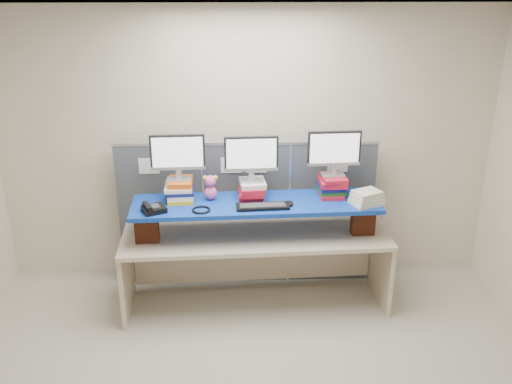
{
  "coord_description": "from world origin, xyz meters",
  "views": [
    {
      "loc": [
        -0.05,
        -3.52,
        3.15
      ],
      "look_at": [
        0.08,
        1.3,
        1.2
      ],
      "focal_mm": 40.0,
      "sensor_mm": 36.0,
      "label": 1
    }
  ],
  "objects_px": {
    "keyboard": "(263,206)",
    "desk_phone": "(153,209)",
    "monitor_left": "(178,155)",
    "monitor_right": "(334,151)",
    "monitor_center": "(251,156)",
    "desk": "(256,249)",
    "blue_board": "(256,204)"
  },
  "relations": [
    {
      "from": "desk",
      "to": "monitor_left",
      "type": "distance_m",
      "value": 1.17
    },
    {
      "from": "monitor_center",
      "to": "desk_phone",
      "type": "distance_m",
      "value": 1.0
    },
    {
      "from": "monitor_center",
      "to": "desk_phone",
      "type": "xyz_separation_m",
      "value": [
        -0.87,
        -0.31,
        -0.38
      ]
    },
    {
      "from": "monitor_center",
      "to": "monitor_left",
      "type": "bearing_deg",
      "value": 180.0
    },
    {
      "from": "blue_board",
      "to": "monitor_center",
      "type": "bearing_deg",
      "value": 105.89
    },
    {
      "from": "monitor_center",
      "to": "monitor_right",
      "type": "xyz_separation_m",
      "value": [
        0.76,
        0.04,
        0.03
      ]
    },
    {
      "from": "monitor_right",
      "to": "desk",
      "type": "bearing_deg",
      "value": -170.78
    },
    {
      "from": "monitor_left",
      "to": "monitor_right",
      "type": "distance_m",
      "value": 1.43
    },
    {
      "from": "monitor_center",
      "to": "keyboard",
      "type": "relative_size",
      "value": 1.03
    },
    {
      "from": "blue_board",
      "to": "desk_phone",
      "type": "height_order",
      "value": "desk_phone"
    },
    {
      "from": "keyboard",
      "to": "monitor_center",
      "type": "bearing_deg",
      "value": 106.95
    },
    {
      "from": "monitor_right",
      "to": "desk_phone",
      "type": "relative_size",
      "value": 1.99
    },
    {
      "from": "desk",
      "to": "keyboard",
      "type": "bearing_deg",
      "value": -70.1
    },
    {
      "from": "monitor_right",
      "to": "desk_phone",
      "type": "distance_m",
      "value": 1.72
    },
    {
      "from": "monitor_right",
      "to": "desk_phone",
      "type": "height_order",
      "value": "monitor_right"
    },
    {
      "from": "blue_board",
      "to": "keyboard",
      "type": "xyz_separation_m",
      "value": [
        0.06,
        -0.13,
        0.03
      ]
    },
    {
      "from": "monitor_right",
      "to": "monitor_left",
      "type": "bearing_deg",
      "value": 180.0
    },
    {
      "from": "desk",
      "to": "desk_phone",
      "type": "bearing_deg",
      "value": -170.97
    },
    {
      "from": "keyboard",
      "to": "desk",
      "type": "bearing_deg",
      "value": 108.8
    },
    {
      "from": "desk",
      "to": "monitor_right",
      "type": "distance_m",
      "value": 1.18
    },
    {
      "from": "desk",
      "to": "monitor_center",
      "type": "bearing_deg",
      "value": 105.89
    },
    {
      "from": "blue_board",
      "to": "monitor_right",
      "type": "xyz_separation_m",
      "value": [
        0.72,
        0.16,
        0.46
      ]
    },
    {
      "from": "blue_board",
      "to": "monitor_left",
      "type": "distance_m",
      "value": 0.84
    },
    {
      "from": "monitor_left",
      "to": "desk_phone",
      "type": "bearing_deg",
      "value": -130.18
    },
    {
      "from": "blue_board",
      "to": "monitor_right",
      "type": "distance_m",
      "value": 0.87
    },
    {
      "from": "blue_board",
      "to": "desk_phone",
      "type": "xyz_separation_m",
      "value": [
        -0.91,
        -0.19,
        0.05
      ]
    },
    {
      "from": "desk",
      "to": "blue_board",
      "type": "bearing_deg",
      "value": -2.95
    },
    {
      "from": "monitor_left",
      "to": "blue_board",
      "type": "bearing_deg",
      "value": -9.63
    },
    {
      "from": "keyboard",
      "to": "desk_phone",
      "type": "distance_m",
      "value": 0.97
    },
    {
      "from": "monitor_center",
      "to": "monitor_right",
      "type": "bearing_deg",
      "value": -0.0
    },
    {
      "from": "monitor_center",
      "to": "desk_phone",
      "type": "height_order",
      "value": "monitor_center"
    },
    {
      "from": "monitor_left",
      "to": "monitor_right",
      "type": "bearing_deg",
      "value": -0.0
    }
  ]
}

